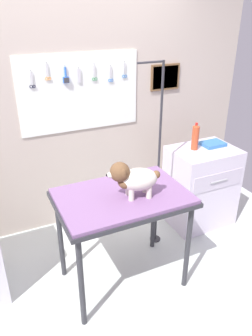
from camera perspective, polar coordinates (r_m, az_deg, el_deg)
ground at (r=3.02m, az=0.28°, el=-21.00°), size 4.40×4.00×0.04m
rear_wall_panel at (r=3.42m, az=-8.90°, el=8.17°), size 4.00×0.11×2.30m
grooming_table at (r=2.61m, az=-0.61°, el=-6.25°), size 1.04×0.69×0.88m
grooming_arm at (r=3.09m, az=5.55°, el=0.21°), size 0.30×0.11×1.82m
dog at (r=2.46m, az=1.22°, el=-1.80°), size 0.42×0.24×0.30m
cabinet_right at (r=3.68m, az=12.82°, el=-3.10°), size 0.68×0.54×0.88m
soda_bottle at (r=3.42m, az=11.97°, el=5.28°), size 0.07×0.07×0.28m
supply_tray at (r=3.60m, az=14.88°, el=4.08°), size 0.24×0.18×0.04m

